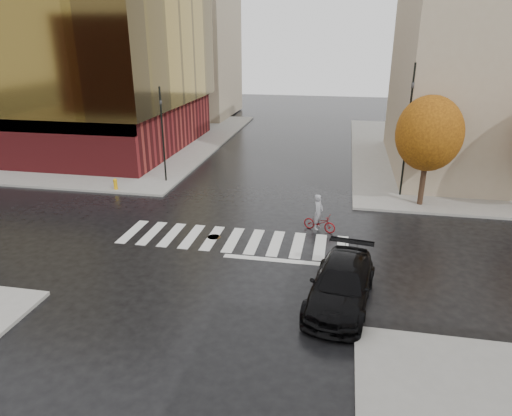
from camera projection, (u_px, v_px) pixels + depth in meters
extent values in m
plane|color=black|center=(231.00, 244.00, 22.77)|extent=(120.00, 120.00, 0.00)
cube|color=gray|center=(78.00, 138.00, 45.73)|extent=(30.00, 30.00, 0.15)
cube|color=silver|center=(233.00, 240.00, 23.23)|extent=(12.00, 3.00, 0.01)
cube|color=maroon|center=(47.00, 122.00, 42.42)|extent=(26.00, 18.00, 4.00)
cube|color=olive|center=(32.00, 30.00, 39.57)|extent=(27.00, 19.00, 12.00)
cube|color=tan|center=(175.00, 31.00, 55.93)|extent=(14.00, 12.00, 20.00)
cylinder|color=#301F15|center=(423.00, 182.00, 27.23)|extent=(0.32, 0.32, 2.80)
ellipsoid|color=#AE6310|center=(429.00, 133.00, 26.19)|extent=(3.80, 3.80, 4.37)
imported|color=black|center=(341.00, 284.00, 17.54)|extent=(3.00, 5.77, 1.60)
imported|color=maroon|center=(320.00, 223.00, 24.14)|extent=(1.89, 1.20, 0.94)
imported|color=gray|center=(318.00, 212.00, 23.94)|extent=(0.67, 0.81, 1.91)
cylinder|color=black|center=(163.00, 135.00, 31.05)|extent=(0.12, 0.12, 6.45)
imported|color=black|center=(160.00, 100.00, 30.22)|extent=(0.20, 0.18, 0.81)
cylinder|color=black|center=(407.00, 132.00, 27.93)|extent=(0.12, 0.12, 8.13)
imported|color=black|center=(413.00, 82.00, 26.88)|extent=(0.17, 0.20, 1.02)
cylinder|color=#DC9D0C|center=(116.00, 185.00, 30.25)|extent=(0.24, 0.24, 0.61)
sphere|color=#DC9D0C|center=(115.00, 180.00, 30.15)|extent=(0.26, 0.26, 0.26)
cylinder|color=#452F18|center=(214.00, 237.00, 23.54)|extent=(0.75, 0.75, 0.01)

